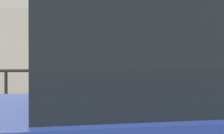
{
  "coord_description": "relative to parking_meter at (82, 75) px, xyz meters",
  "views": [
    {
      "loc": [
        -0.12,
        -3.31,
        1.41
      ],
      "look_at": [
        0.58,
        0.44,
        1.39
      ],
      "focal_mm": 47.38,
      "sensor_mm": 36.0,
      "label": 1
    }
  ],
  "objects": [
    {
      "name": "background_railing",
      "position": [
        -0.19,
        2.12,
        -0.28
      ],
      "size": [
        24.06,
        0.06,
        1.18
      ],
      "color": "black",
      "rests_on": "sidewalk_curb"
    },
    {
      "name": "backdrop_wall",
      "position": [
        -0.19,
        4.42,
        0.16
      ],
      "size": [
        32.0,
        0.5,
        2.88
      ],
      "primitive_type": "cube",
      "color": "gray",
      "rests_on": "ground"
    },
    {
      "name": "pedestrian_at_meter",
      "position": [
        0.48,
        0.09,
        -0.23
      ],
      "size": [
        0.58,
        0.56,
        1.59
      ],
      "rotation": [
        0.0,
        0.0,
        -2.85
      ],
      "color": "brown",
      "rests_on": "sidewalk_curb"
    },
    {
      "name": "parked_sedan_blue",
      "position": [
        0.55,
        -1.6,
        -0.4
      ],
      "size": [
        4.63,
        1.87,
        1.76
      ],
      "rotation": [
        0.0,
        0.0,
        -1.56
      ],
      "color": "navy",
      "rests_on": "ground"
    },
    {
      "name": "parking_meter",
      "position": [
        0.0,
        0.0,
        0.0
      ],
      "size": [
        0.17,
        0.18,
        1.54
      ],
      "rotation": [
        0.0,
        0.0,
        3.14
      ],
      "color": "slate",
      "rests_on": "sidewalk_curb"
    }
  ]
}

